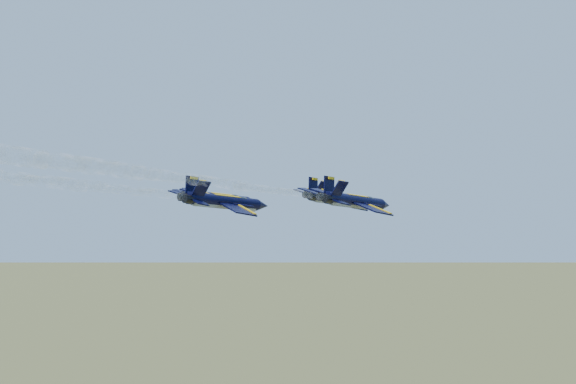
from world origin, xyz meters
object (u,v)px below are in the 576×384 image
(jet_left, at_px, (221,199))
(jet_slot, at_px, (226,202))
(jet_right, at_px, (356,201))
(jet_lead, at_px, (337,199))

(jet_left, height_order, jet_slot, same)
(jet_slot, bearing_deg, jet_right, 46.12)
(jet_lead, relative_size, jet_slot, 1.00)
(jet_right, bearing_deg, jet_lead, 134.96)
(jet_right, bearing_deg, jet_left, -178.80)
(jet_lead, relative_size, jet_right, 1.00)
(jet_left, bearing_deg, jet_right, 1.20)
(jet_right, relative_size, jet_slot, 1.00)
(jet_lead, bearing_deg, jet_right, -45.04)
(jet_lead, height_order, jet_left, same)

